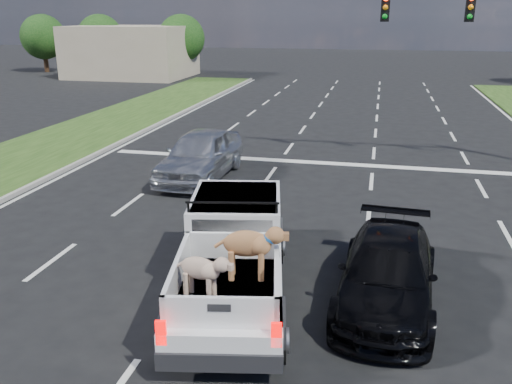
% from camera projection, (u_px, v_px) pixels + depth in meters
% --- Properties ---
extents(ground, '(160.00, 160.00, 0.00)m').
position_uv_depth(ground, '(277.00, 286.00, 11.28)').
color(ground, black).
rests_on(ground, ground).
extents(road_markings, '(17.75, 60.00, 0.01)m').
position_uv_depth(road_markings, '(315.00, 190.00, 17.35)').
color(road_markings, silver).
rests_on(road_markings, ground).
extents(curb_left, '(0.15, 60.00, 0.14)m').
position_uv_depth(curb_left, '(52.00, 176.00, 18.72)').
color(curb_left, gray).
rests_on(curb_left, ground).
extents(building_left, '(10.00, 8.00, 4.40)m').
position_uv_depth(building_left, '(132.00, 52.00, 48.14)').
color(building_left, tan).
rests_on(building_left, ground).
extents(tree_far_a, '(4.20, 4.20, 5.40)m').
position_uv_depth(tree_far_a, '(43.00, 37.00, 51.76)').
color(tree_far_a, '#332114').
rests_on(tree_far_a, ground).
extents(tree_far_b, '(4.20, 4.20, 5.40)m').
position_uv_depth(tree_far_b, '(100.00, 38.00, 50.49)').
color(tree_far_b, '#332114').
rests_on(tree_far_b, ground).
extents(tree_far_c, '(4.20, 4.20, 5.40)m').
position_uv_depth(tree_far_c, '(181.00, 38.00, 48.81)').
color(tree_far_c, '#332114').
rests_on(tree_far_c, ground).
extents(pickup_truck, '(2.87, 5.59, 2.00)m').
position_uv_depth(pickup_truck, '(233.00, 253.00, 10.60)').
color(pickup_truck, black).
rests_on(pickup_truck, ground).
extents(silver_sedan, '(2.12, 4.93, 1.66)m').
position_uv_depth(silver_sedan, '(200.00, 154.00, 18.47)').
color(silver_sedan, silver).
rests_on(silver_sedan, ground).
extents(black_coupe, '(2.09, 4.53, 1.28)m').
position_uv_depth(black_coupe, '(387.00, 273.00, 10.43)').
color(black_coupe, black).
rests_on(black_coupe, ground).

